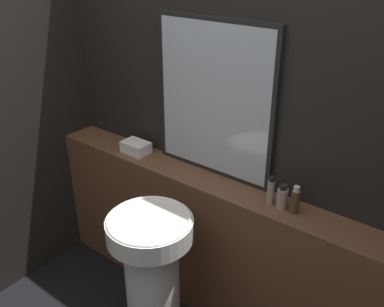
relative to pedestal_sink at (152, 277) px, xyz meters
name	(u,v)px	position (x,y,z in m)	size (l,w,h in m)	color
wall_back	(222,119)	(0.01, 0.62, 0.73)	(8.00, 0.06, 2.50)	black
vanity_counter	(205,243)	(0.01, 0.47, -0.06)	(2.27, 0.24, 0.93)	brown
pedestal_sink	(152,277)	(0.00, 0.00, 0.00)	(0.45, 0.45, 0.91)	white
mirror	(214,100)	(-0.02, 0.57, 0.85)	(0.76, 0.03, 0.89)	black
towel_stack	(136,147)	(-0.55, 0.47, 0.44)	(0.18, 0.12, 0.07)	white
shampoo_bottle	(271,191)	(0.42, 0.47, 0.48)	(0.04, 0.04, 0.16)	gray
conditioner_bottle	(282,197)	(0.49, 0.47, 0.47)	(0.06, 0.06, 0.13)	gray
lotion_bottle	(295,201)	(0.56, 0.47, 0.47)	(0.04, 0.04, 0.15)	#4C3823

